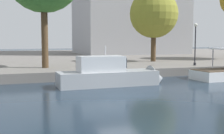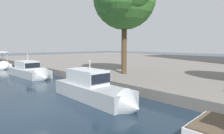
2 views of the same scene
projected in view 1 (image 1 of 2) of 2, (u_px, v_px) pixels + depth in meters
name	position (u px, v px, depth m)	size (l,w,h in m)	color
ground_plane	(119.00, 96.00, 18.73)	(220.00, 220.00, 0.00)	#192838
dock_promenade	(48.00, 58.00, 51.72)	(120.00, 55.00, 0.84)	slate
motor_yacht_2	(114.00, 77.00, 23.21)	(8.87, 2.41, 3.92)	#9EA3A8
lamp_post	(195.00, 39.00, 31.59)	(0.41, 0.41, 4.58)	black
tree_2	(154.00, 13.00, 37.48)	(6.21, 6.21, 9.23)	#4C3823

